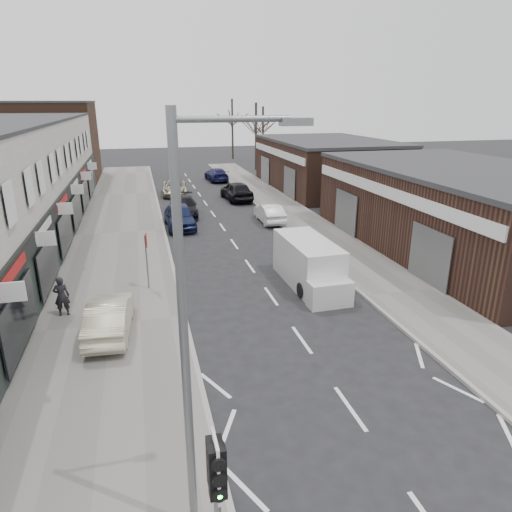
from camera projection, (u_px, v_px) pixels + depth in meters
ground at (386, 459)px, 10.96m from camera, size 160.00×160.00×0.00m
pavement_left at (120, 233)px, 29.54m from camera, size 5.50×64.00×0.12m
pavement_right at (302, 221)px, 32.47m from camera, size 3.50×64.00×0.12m
brick_block_far at (55, 143)px, 47.79m from camera, size 8.00×10.00×8.00m
right_unit_near at (462, 211)px, 26.00m from camera, size 10.00×18.00×4.50m
right_unit_far at (326, 165)px, 44.35m from camera, size 10.00×16.00×4.50m
tree_far_a at (256, 170)px, 57.10m from camera, size 3.60×3.60×8.00m
tree_far_b at (263, 163)px, 63.18m from camera, size 3.60×3.60×7.50m
tree_far_c at (233, 159)px, 67.99m from camera, size 3.60×3.60×8.50m
traffic_light at (217, 480)px, 7.31m from camera, size 0.28×0.60×3.10m
street_lamp at (194, 323)px, 7.68m from camera, size 2.23×0.22×8.00m
warning_sign at (146, 244)px, 20.05m from camera, size 0.12×0.80×2.70m
white_van at (309, 264)px, 21.13m from camera, size 2.01×5.44×2.11m
sedan_on_pavement at (109, 316)px, 16.48m from camera, size 1.68×4.15×1.34m
pedestrian at (62, 296)px, 17.84m from camera, size 0.61×0.41×1.62m
parked_car_left_a at (179, 216)px, 30.83m from camera, size 1.97×4.68×1.58m
parked_car_left_b at (184, 206)px, 34.10m from camera, size 2.21×4.91×1.40m
parked_car_left_c at (175, 188)px, 41.59m from camera, size 2.47×4.84×1.31m
parked_car_right_a at (270, 213)px, 32.24m from camera, size 1.45×4.01×1.31m
parked_car_right_b at (236, 191)px, 39.37m from camera, size 2.32×4.98×1.65m
parked_car_right_c at (216, 174)px, 49.00m from camera, size 2.17×4.82×1.37m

